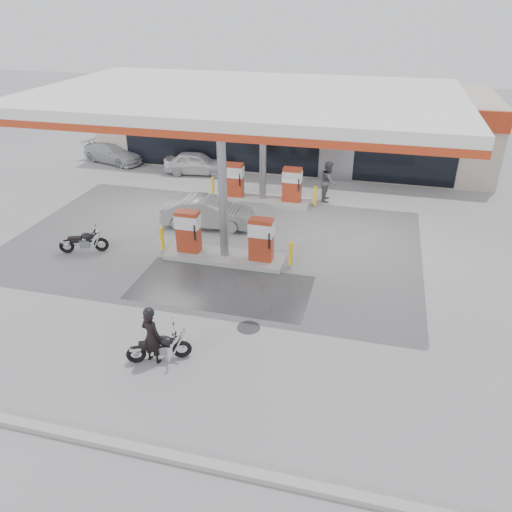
{
  "coord_description": "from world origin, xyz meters",
  "views": [
    {
      "loc": [
        5.23,
        -13.72,
        8.82
      ],
      "look_at": [
        1.64,
        0.3,
        1.2
      ],
      "focal_mm": 35.0,
      "sensor_mm": 36.0,
      "label": 1
    }
  ],
  "objects_px": {
    "biker_main": "(151,336)",
    "attendant": "(329,181)",
    "pump_island_near": "(224,242)",
    "main_motorcycle": "(160,348)",
    "hatchback_silver": "(208,212)",
    "parked_motorcycle": "(84,242)",
    "sedan_white": "(197,163)",
    "pump_island_far": "(263,188)",
    "parked_car_left": "(113,153)"
  },
  "relations": [
    {
      "from": "pump_island_far",
      "to": "parked_car_left",
      "type": "relative_size",
      "value": 1.31
    },
    {
      "from": "pump_island_near",
      "to": "parked_motorcycle",
      "type": "relative_size",
      "value": 2.89
    },
    {
      "from": "sedan_white",
      "to": "hatchback_silver",
      "type": "height_order",
      "value": "hatchback_silver"
    },
    {
      "from": "parked_motorcycle",
      "to": "biker_main",
      "type": "bearing_deg",
      "value": -66.52
    },
    {
      "from": "attendant",
      "to": "parked_car_left",
      "type": "distance_m",
      "value": 13.32
    },
    {
      "from": "attendant",
      "to": "hatchback_silver",
      "type": "relative_size",
      "value": 0.5
    },
    {
      "from": "main_motorcycle",
      "to": "attendant",
      "type": "distance_m",
      "value": 13.33
    },
    {
      "from": "main_motorcycle",
      "to": "hatchback_silver",
      "type": "distance_m",
      "value": 8.84
    },
    {
      "from": "biker_main",
      "to": "pump_island_near",
      "type": "bearing_deg",
      "value": -77.51
    },
    {
      "from": "sedan_white",
      "to": "hatchback_silver",
      "type": "distance_m",
      "value": 7.14
    },
    {
      "from": "parked_car_left",
      "to": "parked_motorcycle",
      "type": "bearing_deg",
      "value": -139.1
    },
    {
      "from": "main_motorcycle",
      "to": "parked_motorcycle",
      "type": "height_order",
      "value": "parked_motorcycle"
    },
    {
      "from": "pump_island_near",
      "to": "sedan_white",
      "type": "xyz_separation_m",
      "value": [
        -4.51,
        9.2,
        -0.11
      ]
    },
    {
      "from": "pump_island_far",
      "to": "biker_main",
      "type": "bearing_deg",
      "value": -90.47
    },
    {
      "from": "pump_island_far",
      "to": "attendant",
      "type": "height_order",
      "value": "attendant"
    },
    {
      "from": "main_motorcycle",
      "to": "pump_island_near",
      "type": "bearing_deg",
      "value": 65.91
    },
    {
      "from": "parked_motorcycle",
      "to": "attendant",
      "type": "bearing_deg",
      "value": 21.59
    },
    {
      "from": "main_motorcycle",
      "to": "sedan_white",
      "type": "xyz_separation_m",
      "value": [
        -4.58,
        15.19,
        0.2
      ]
    },
    {
      "from": "biker_main",
      "to": "attendant",
      "type": "distance_m",
      "value": 13.43
    },
    {
      "from": "sedan_white",
      "to": "attendant",
      "type": "distance_m",
      "value": 7.81
    },
    {
      "from": "hatchback_silver",
      "to": "pump_island_far",
      "type": "bearing_deg",
      "value": -31.26
    },
    {
      "from": "pump_island_near",
      "to": "hatchback_silver",
      "type": "relative_size",
      "value": 1.34
    },
    {
      "from": "main_motorcycle",
      "to": "hatchback_silver",
      "type": "height_order",
      "value": "hatchback_silver"
    },
    {
      "from": "hatchback_silver",
      "to": "parked_motorcycle",
      "type": "bearing_deg",
      "value": 126.87
    },
    {
      "from": "pump_island_near",
      "to": "biker_main",
      "type": "height_order",
      "value": "pump_island_near"
    },
    {
      "from": "biker_main",
      "to": "parked_motorcycle",
      "type": "bearing_deg",
      "value": -31.7
    },
    {
      "from": "pump_island_near",
      "to": "hatchback_silver",
      "type": "distance_m",
      "value": 3.12
    },
    {
      "from": "pump_island_near",
      "to": "attendant",
      "type": "xyz_separation_m",
      "value": [
        2.98,
        7.0,
        0.24
      ]
    },
    {
      "from": "hatchback_silver",
      "to": "main_motorcycle",
      "type": "bearing_deg",
      "value": -174.78
    },
    {
      "from": "pump_island_near",
      "to": "main_motorcycle",
      "type": "xyz_separation_m",
      "value": [
        0.07,
        -5.99,
        -0.31
      ]
    },
    {
      "from": "biker_main",
      "to": "hatchback_silver",
      "type": "distance_m",
      "value": 8.88
    },
    {
      "from": "biker_main",
      "to": "attendant",
      "type": "relative_size",
      "value": 0.84
    },
    {
      "from": "main_motorcycle",
      "to": "parked_car_left",
      "type": "relative_size",
      "value": 0.42
    },
    {
      "from": "pump_island_far",
      "to": "attendant",
      "type": "bearing_deg",
      "value": 18.58
    },
    {
      "from": "main_motorcycle",
      "to": "parked_car_left",
      "type": "xyz_separation_m",
      "value": [
        -10.07,
        15.99,
        0.17
      ]
    },
    {
      "from": "main_motorcycle",
      "to": "sedan_white",
      "type": "relative_size",
      "value": 0.47
    },
    {
      "from": "biker_main",
      "to": "attendant",
      "type": "bearing_deg",
      "value": -89.82
    },
    {
      "from": "pump_island_near",
      "to": "hatchback_silver",
      "type": "bearing_deg",
      "value": 120.69
    },
    {
      "from": "parked_motorcycle",
      "to": "attendant",
      "type": "relative_size",
      "value": 0.93
    },
    {
      "from": "pump_island_far",
      "to": "sedan_white",
      "type": "relative_size",
      "value": 1.45
    },
    {
      "from": "biker_main",
      "to": "parked_car_left",
      "type": "distance_m",
      "value": 18.88
    },
    {
      "from": "biker_main",
      "to": "sedan_white",
      "type": "xyz_separation_m",
      "value": [
        -4.41,
        15.28,
        -0.2
      ]
    },
    {
      "from": "sedan_white",
      "to": "attendant",
      "type": "xyz_separation_m",
      "value": [
        7.48,
        -2.2,
        0.35
      ]
    },
    {
      "from": "main_motorcycle",
      "to": "parked_motorcycle",
      "type": "distance_m",
      "value": 7.54
    },
    {
      "from": "pump_island_far",
      "to": "sedan_white",
      "type": "xyz_separation_m",
      "value": [
        -4.51,
        3.2,
        -0.11
      ]
    },
    {
      "from": "pump_island_far",
      "to": "biker_main",
      "type": "height_order",
      "value": "pump_island_far"
    },
    {
      "from": "parked_car_left",
      "to": "sedan_white",
      "type": "bearing_deg",
      "value": -80.63
    },
    {
      "from": "main_motorcycle",
      "to": "pump_island_far",
      "type": "bearing_deg",
      "value": 65.56
    },
    {
      "from": "main_motorcycle",
      "to": "biker_main",
      "type": "bearing_deg",
      "value": -178.98
    },
    {
      "from": "parked_motorcycle",
      "to": "sedan_white",
      "type": "bearing_deg",
      "value": 63.66
    }
  ]
}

